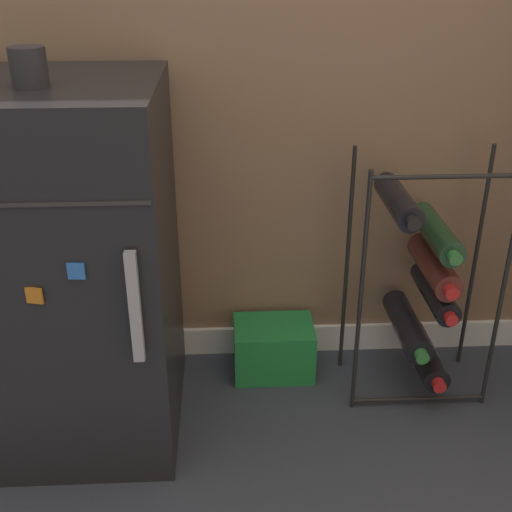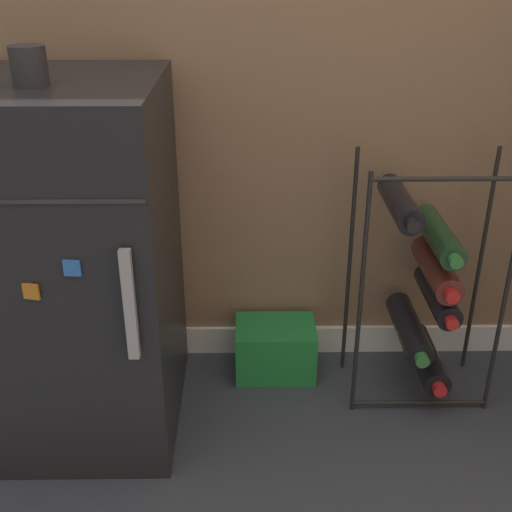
# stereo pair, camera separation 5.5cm
# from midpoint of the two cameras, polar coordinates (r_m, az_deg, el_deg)

# --- Properties ---
(mini_fridge) EXTENTS (0.49, 0.55, 0.92)m
(mini_fridge) POSITION_cam_midpoint_polar(r_m,az_deg,el_deg) (1.67, -15.00, -0.85)
(mini_fridge) COLOR black
(mini_fridge) RESTS_ON ground_plane
(wine_rack) EXTENTS (0.39, 0.31, 0.71)m
(wine_rack) POSITION_cam_midpoint_polar(r_m,az_deg,el_deg) (1.83, 15.60, -2.73)
(wine_rack) COLOR black
(wine_rack) RESTS_ON ground_plane
(soda_box) EXTENTS (0.24, 0.17, 0.16)m
(soda_box) POSITION_cam_midpoint_polar(r_m,az_deg,el_deg) (1.97, 2.53, -8.23)
(soda_box) COLOR #1E7F38
(soda_box) RESTS_ON ground_plane
(fridge_top_cup) EXTENTS (0.08, 0.08, 0.08)m
(fridge_top_cup) POSITION_cam_midpoint_polar(r_m,az_deg,el_deg) (1.46, -18.47, 15.74)
(fridge_top_cup) COLOR #28282D
(fridge_top_cup) RESTS_ON mini_fridge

